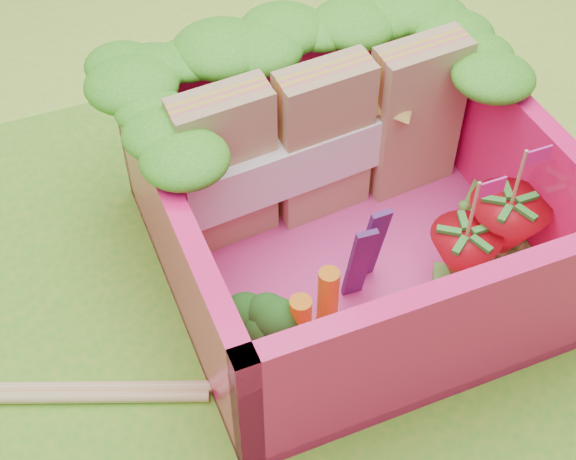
{
  "coord_description": "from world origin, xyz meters",
  "views": [
    {
      "loc": [
        -0.46,
        -1.68,
        2.25
      ],
      "look_at": [
        0.24,
        0.03,
        0.28
      ],
      "focal_mm": 50.0,
      "sensor_mm": 36.0,
      "label": 1
    }
  ],
  "objects_px": {
    "broccoli": "(266,313)",
    "strawberry_left": "(461,258)",
    "strawberry_right": "(503,232)",
    "sandwich_stack": "(324,142)",
    "bento_box": "(353,205)"
  },
  "relations": [
    {
      "from": "sandwich_stack",
      "to": "broccoli",
      "type": "xyz_separation_m",
      "value": [
        -0.43,
        -0.54,
        -0.13
      ]
    },
    {
      "from": "strawberry_right",
      "to": "bento_box",
      "type": "bearing_deg",
      "value": 152.48
    },
    {
      "from": "strawberry_left",
      "to": "strawberry_right",
      "type": "relative_size",
      "value": 0.93
    },
    {
      "from": "bento_box",
      "to": "strawberry_left",
      "type": "xyz_separation_m",
      "value": [
        0.28,
        -0.28,
        -0.1
      ]
    },
    {
      "from": "sandwich_stack",
      "to": "broccoli",
      "type": "height_order",
      "value": "sandwich_stack"
    },
    {
      "from": "sandwich_stack",
      "to": "strawberry_left",
      "type": "bearing_deg",
      "value": -63.51
    },
    {
      "from": "bento_box",
      "to": "sandwich_stack",
      "type": "bearing_deg",
      "value": 88.81
    },
    {
      "from": "broccoli",
      "to": "strawberry_left",
      "type": "distance_m",
      "value": 0.71
    },
    {
      "from": "strawberry_left",
      "to": "strawberry_right",
      "type": "distance_m",
      "value": 0.19
    },
    {
      "from": "strawberry_right",
      "to": "sandwich_stack",
      "type": "bearing_deg",
      "value": 132.31
    },
    {
      "from": "strawberry_left",
      "to": "strawberry_right",
      "type": "xyz_separation_m",
      "value": [
        0.19,
        0.04,
        0.02
      ]
    },
    {
      "from": "broccoli",
      "to": "bento_box",
      "type": "bearing_deg",
      "value": 32.63
    },
    {
      "from": "bento_box",
      "to": "broccoli",
      "type": "height_order",
      "value": "bento_box"
    },
    {
      "from": "bento_box",
      "to": "strawberry_right",
      "type": "height_order",
      "value": "strawberry_right"
    },
    {
      "from": "broccoli",
      "to": "sandwich_stack",
      "type": "bearing_deg",
      "value": 51.02
    }
  ]
}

